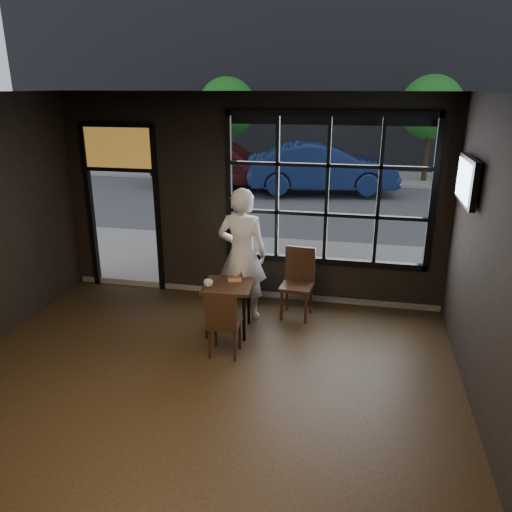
% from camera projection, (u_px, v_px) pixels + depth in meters
% --- Properties ---
extents(floor, '(6.00, 7.00, 0.02)m').
position_uv_depth(floor, '(171.00, 433.00, 4.96)').
color(floor, black).
rests_on(floor, ground).
extents(ceiling, '(6.00, 7.00, 0.02)m').
position_uv_depth(ceiling, '(148.00, 93.00, 3.92)').
color(ceiling, black).
rests_on(ceiling, ground).
extents(window_frame, '(3.06, 0.12, 2.28)m').
position_uv_depth(window_frame, '(327.00, 190.00, 7.38)').
color(window_frame, black).
rests_on(window_frame, ground).
extents(stained_transom, '(1.20, 0.06, 0.70)m').
position_uv_depth(stained_transom, '(118.00, 147.00, 7.85)').
color(stained_transom, orange).
rests_on(stained_transom, ground).
extents(street_asphalt, '(60.00, 41.00, 0.04)m').
position_uv_depth(street_asphalt, '(332.00, 150.00, 27.18)').
color(street_asphalt, '#545456').
rests_on(street_asphalt, ground).
extents(cafe_table, '(0.71, 0.71, 0.71)m').
position_uv_depth(cafe_table, '(228.00, 308.00, 6.90)').
color(cafe_table, black).
rests_on(cafe_table, floor).
extents(chair_near, '(0.41, 0.41, 0.92)m').
position_uv_depth(chair_near, '(224.00, 321.00, 6.28)').
color(chair_near, black).
rests_on(chair_near, floor).
extents(chair_window, '(0.48, 0.48, 1.03)m').
position_uv_depth(chair_window, '(297.00, 284.00, 7.29)').
color(chair_window, black).
rests_on(chair_window, floor).
extents(man, '(0.72, 0.49, 1.94)m').
position_uv_depth(man, '(242.00, 254.00, 7.16)').
color(man, silver).
rests_on(man, floor).
extents(hotdog, '(0.22, 0.14, 0.06)m').
position_uv_depth(hotdog, '(235.00, 279.00, 6.89)').
color(hotdog, tan).
rests_on(hotdog, cafe_table).
extents(cup, '(0.16, 0.16, 0.10)m').
position_uv_depth(cup, '(208.00, 283.00, 6.70)').
color(cup, silver).
rests_on(cup, cafe_table).
extents(tv, '(0.11, 0.96, 0.56)m').
position_uv_depth(tv, '(468.00, 181.00, 5.95)').
color(tv, black).
rests_on(tv, wall_right).
extents(navy_car, '(4.84, 2.48, 1.52)m').
position_uv_depth(navy_car, '(322.00, 167.00, 15.54)').
color(navy_car, '#14224E').
rests_on(navy_car, street_asphalt).
extents(maroon_car, '(4.64, 1.98, 1.56)m').
position_uv_depth(maroon_car, '(222.00, 162.00, 16.51)').
color(maroon_car, '#431214').
rests_on(maroon_car, street_asphalt).
extents(tree_left, '(2.11, 2.11, 3.60)m').
position_uv_depth(tree_left, '(227.00, 107.00, 18.25)').
color(tree_left, '#332114').
rests_on(tree_left, street_asphalt).
extents(tree_right, '(2.14, 2.14, 3.65)m').
position_uv_depth(tree_right, '(431.00, 108.00, 16.88)').
color(tree_right, '#332114').
rests_on(tree_right, street_asphalt).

